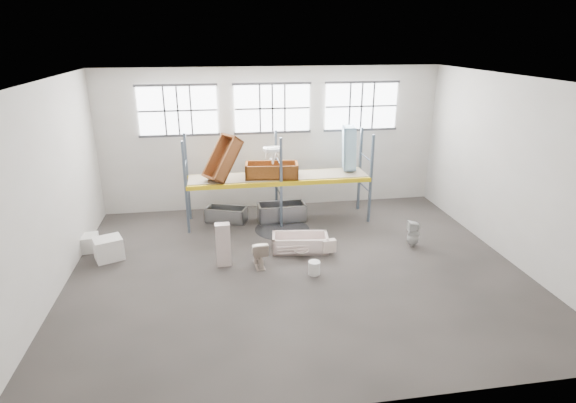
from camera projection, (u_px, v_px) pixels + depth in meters
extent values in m
cube|color=#4D4643|center=(297.00, 270.00, 12.50)|extent=(12.00, 10.00, 0.10)
cube|color=silver|center=(298.00, 78.00, 10.75)|extent=(12.00, 10.00, 0.10)
cube|color=#BCB7AE|center=(272.00, 139.00, 16.31)|extent=(12.00, 0.10, 5.00)
cube|color=#B2ADA4|center=(356.00, 279.00, 6.94)|extent=(12.00, 0.10, 5.00)
cube|color=#ADA89F|center=(44.00, 193.00, 10.73)|extent=(0.10, 10.00, 5.00)
cube|color=#A19D94|center=(514.00, 170.00, 12.53)|extent=(0.10, 10.00, 5.00)
cube|color=white|center=(178.00, 111.00, 15.36)|extent=(2.60, 0.04, 1.60)
cube|color=white|center=(272.00, 108.00, 15.83)|extent=(2.60, 0.04, 1.60)
cube|color=white|center=(361.00, 106.00, 16.31)|extent=(2.60, 0.04, 1.60)
cube|color=slate|center=(186.00, 188.00, 14.22)|extent=(0.08, 0.08, 3.00)
cube|color=slate|center=(188.00, 177.00, 15.33)|extent=(0.08, 0.08, 3.00)
cube|color=slate|center=(281.00, 184.00, 14.66)|extent=(0.08, 0.08, 3.00)
cube|color=slate|center=(276.00, 173.00, 15.77)|extent=(0.08, 0.08, 3.00)
cube|color=slate|center=(371.00, 179.00, 15.11)|extent=(0.08, 0.08, 3.00)
cube|color=slate|center=(360.00, 169.00, 16.22)|extent=(0.08, 0.08, 3.00)
cube|color=yellow|center=(281.00, 184.00, 14.66)|extent=(6.00, 0.10, 0.14)
cube|color=yellow|center=(276.00, 173.00, 15.77)|extent=(6.00, 0.10, 0.14)
cube|color=gray|center=(278.00, 176.00, 15.19)|extent=(5.90, 1.10, 0.03)
cylinder|color=black|center=(282.00, 229.00, 14.99)|extent=(1.80, 1.80, 0.00)
cube|color=beige|center=(329.00, 246.00, 13.17)|extent=(0.41, 0.22, 0.37)
imported|color=beige|center=(301.00, 252.00, 13.06)|extent=(0.47, 0.47, 0.15)
imported|color=beige|center=(259.00, 253.00, 12.50)|extent=(0.50, 0.79, 0.78)
cube|color=#C5AFA9|center=(223.00, 245.00, 12.46)|extent=(0.40, 0.27, 1.23)
imported|color=silver|center=(414.00, 234.00, 13.67)|extent=(0.40, 0.40, 0.80)
imported|color=white|center=(273.00, 163.00, 14.79)|extent=(0.72, 0.61, 0.56)
cylinder|color=silver|center=(314.00, 268.00, 12.12)|extent=(0.35, 0.35, 0.37)
cube|color=white|center=(109.00, 249.00, 12.91)|extent=(0.92, 0.86, 0.63)
cube|color=silver|center=(88.00, 243.00, 13.44)|extent=(0.65, 0.65, 0.48)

